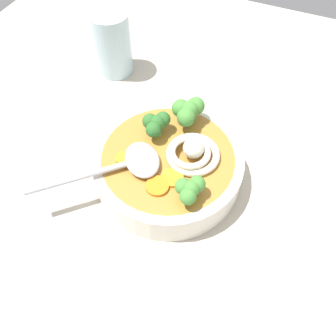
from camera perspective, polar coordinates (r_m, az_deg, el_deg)
name	(u,v)px	position (r cm, az deg, el deg)	size (l,w,h in cm)	color
table_slab	(164,169)	(53.63, -0.66, -2.06)	(98.86, 98.86, 3.10)	#BCB29E
soup_bowl	(168,166)	(49.09, 0.00, -1.58)	(20.43, 20.43, 4.61)	silver
noodle_pile	(192,152)	(46.54, 3.92, 0.59)	(7.89, 7.74, 3.17)	silver
soup_spoon	(132,162)	(45.90, -5.85, -1.04)	(14.23, 14.88, 1.60)	#B7B7BC
broccoli_floret_center	(156,123)	(48.32, -1.95, 5.29)	(4.22, 3.63, 3.34)	#7A9E60
broccoli_floret_rear	(190,189)	(42.04, 3.55, -5.33)	(4.06, 3.49, 3.21)	#7A9E60
broccoli_floret_beside_noodles	(188,111)	(49.46, 3.25, 7.30)	(5.04, 4.34, 3.98)	#7A9E60
carrot_slice_right	(157,186)	(44.32, -1.73, -4.86)	(2.93, 2.93, 0.44)	orange
carrot_slice_beside_chili	(172,178)	(45.01, 0.73, -3.51)	(2.83, 2.83, 0.43)	orange
carrot_slice_front	(124,159)	(47.00, -7.10, -0.43)	(2.18, 2.18, 0.64)	orange
drinking_glass	(112,44)	(64.73, -8.95, 17.45)	(6.53, 6.53, 11.13)	silver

